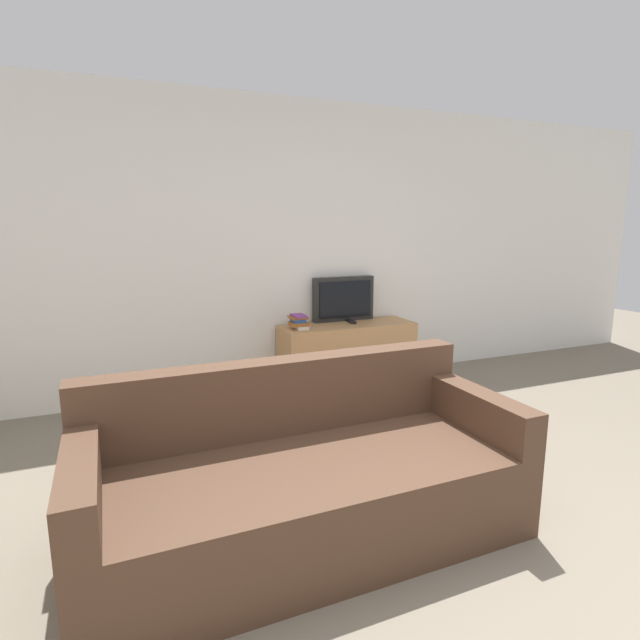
% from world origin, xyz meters
% --- Properties ---
extents(ground_plane, '(14.00, 14.00, 0.00)m').
position_xyz_m(ground_plane, '(0.00, 0.00, 0.00)').
color(ground_plane, '#756B5B').
extents(wall_back, '(9.00, 0.06, 2.60)m').
position_xyz_m(wall_back, '(0.00, 3.03, 1.30)').
color(wall_back, white).
rests_on(wall_back, ground_plane).
extents(tv_stand, '(1.27, 0.43, 0.59)m').
position_xyz_m(tv_stand, '(0.58, 2.76, 0.29)').
color(tv_stand, tan).
rests_on(tv_stand, ground_plane).
extents(television, '(0.61, 0.09, 0.42)m').
position_xyz_m(television, '(0.62, 2.94, 0.80)').
color(television, black).
rests_on(television, tv_stand).
extents(couch, '(2.07, 0.88, 0.81)m').
position_xyz_m(couch, '(-0.63, 0.73, 0.28)').
color(couch, '#4C3323').
rests_on(couch, ground_plane).
extents(book_stack, '(0.16, 0.19, 0.13)m').
position_xyz_m(book_stack, '(0.09, 2.74, 0.65)').
color(book_stack, silver).
rests_on(book_stack, tv_stand).
extents(remote_on_stand, '(0.05, 0.17, 0.02)m').
position_xyz_m(remote_on_stand, '(0.64, 2.80, 0.60)').
color(remote_on_stand, black).
rests_on(remote_on_stand, tv_stand).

